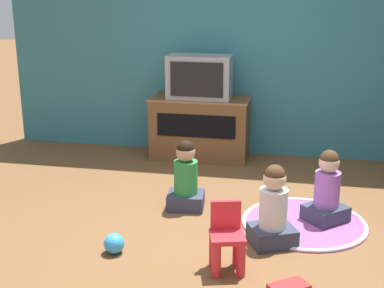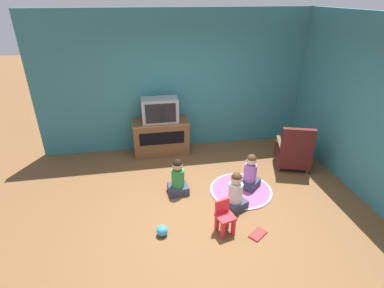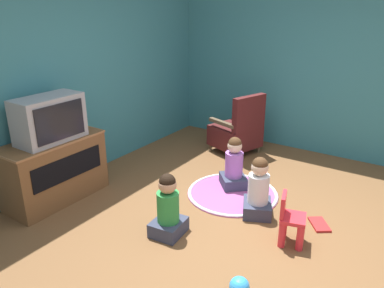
% 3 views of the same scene
% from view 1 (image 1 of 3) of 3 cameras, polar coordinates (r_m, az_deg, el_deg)
% --- Properties ---
extents(ground_plane, '(30.00, 30.00, 0.00)m').
position_cam_1_polar(ground_plane, '(4.43, 2.60, -10.38)').
color(ground_plane, brown).
extents(wall_back, '(5.74, 0.12, 2.88)m').
position_cam_1_polar(wall_back, '(6.47, 5.11, 11.50)').
color(wall_back, teal).
rests_on(wall_back, ground_plane).
extents(tv_cabinet, '(1.16, 0.53, 0.74)m').
position_cam_1_polar(tv_cabinet, '(6.38, 0.85, 1.84)').
color(tv_cabinet, brown).
rests_on(tv_cabinet, ground_plane).
extents(television, '(0.73, 0.38, 0.50)m').
position_cam_1_polar(television, '(6.21, 0.81, 7.16)').
color(television, '#939399').
rests_on(television, tv_cabinet).
extents(yellow_kid_chair, '(0.30, 0.29, 0.51)m').
position_cam_1_polar(yellow_kid_chair, '(3.94, 3.73, -10.39)').
color(yellow_kid_chair, red).
rests_on(yellow_kid_chair, ground_plane).
extents(play_mat, '(1.09, 1.09, 0.04)m').
position_cam_1_polar(play_mat, '(4.83, 11.85, -8.21)').
color(play_mat, '#A54C8C').
rests_on(play_mat, ground_plane).
extents(child_watching_left, '(0.45, 0.44, 0.66)m').
position_cam_1_polar(child_watching_left, '(4.81, 14.20, -4.90)').
color(child_watching_left, '#33384C').
rests_on(child_watching_left, ground_plane).
extents(child_watching_center, '(0.44, 0.42, 0.67)m').
position_cam_1_polar(child_watching_center, '(4.32, 8.65, -7.03)').
color(child_watching_center, '#33384C').
rests_on(child_watching_center, ground_plane).
extents(child_watching_right, '(0.36, 0.32, 0.66)m').
position_cam_1_polar(child_watching_right, '(4.95, -0.67, -3.77)').
color(child_watching_right, '#33384C').
rests_on(child_watching_right, ground_plane).
extents(toy_ball, '(0.16, 0.16, 0.16)m').
position_cam_1_polar(toy_ball, '(4.27, -8.32, -10.45)').
color(toy_ball, '#3399E5').
rests_on(toy_ball, ground_plane).
extents(book, '(0.31, 0.29, 0.02)m').
position_cam_1_polar(book, '(3.88, 10.31, -14.69)').
color(book, '#B22323').
rests_on(book, ground_plane).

